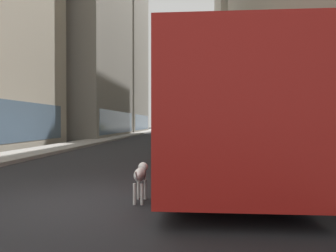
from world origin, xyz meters
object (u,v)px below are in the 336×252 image
(transit_bus, at_px, (214,115))
(car_yellow_taxi, at_px, (195,127))
(dalmatian_dog, at_px, (141,175))
(car_black_suv, at_px, (181,131))
(traffic_light_near, at_px, (331,78))
(car_white_van, at_px, (196,128))

(transit_bus, relative_size, car_yellow_taxi, 2.73)
(transit_bus, relative_size, dalmatian_dog, 11.98)
(car_black_suv, distance_m, dalmatian_dog, 21.20)
(transit_bus, xyz_separation_m, traffic_light_near, (2.10, -3.50, 0.66))
(transit_bus, distance_m, dalmatian_dog, 4.54)
(transit_bus, distance_m, car_yellow_taxi, 43.39)
(car_yellow_taxi, xyz_separation_m, traffic_light_near, (2.10, -46.88, 1.61))
(transit_bus, relative_size, car_black_suv, 2.72)
(car_black_suv, bearing_deg, dalmatian_dog, -90.30)
(dalmatian_dog, bearing_deg, car_white_van, 87.55)
(car_yellow_taxi, bearing_deg, dalmatian_dog, -92.07)
(transit_bus, xyz_separation_m, car_yellow_taxi, (0.00, 43.38, -0.96))
(car_black_suv, height_order, traffic_light_near, traffic_light_near)
(traffic_light_near, bearing_deg, transit_bus, 120.93)
(car_white_van, height_order, dalmatian_dog, car_white_van)
(dalmatian_dog, bearing_deg, car_yellow_taxi, 87.93)
(transit_bus, xyz_separation_m, car_black_suv, (-1.60, 17.18, -0.95))
(transit_bus, bearing_deg, car_white_van, 90.00)
(car_white_van, relative_size, dalmatian_dog, 4.95)
(car_white_van, distance_m, car_yellow_taxi, 7.41)
(car_white_van, distance_m, dalmatian_dog, 40.02)
(dalmatian_dog, xyz_separation_m, traffic_light_near, (3.81, 0.51, 1.92))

